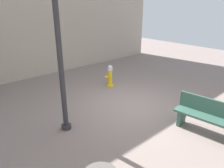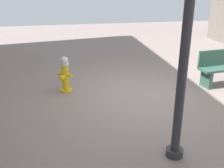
% 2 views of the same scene
% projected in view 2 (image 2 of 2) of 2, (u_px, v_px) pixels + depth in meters
% --- Properties ---
extents(ground_plane, '(23.40, 23.40, 0.00)m').
position_uv_depth(ground_plane, '(145.00, 95.00, 6.61)').
color(ground_plane, gray).
extents(fire_hydrant, '(0.38, 0.37, 0.92)m').
position_uv_depth(fire_hydrant, '(65.00, 74.00, 6.71)').
color(fire_hydrant, gold).
rests_on(fire_hydrant, ground_plane).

